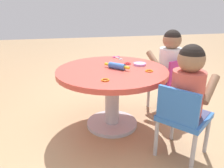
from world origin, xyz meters
TOP-DOWN VIEW (x-y plane):
  - ground_plane at (0.00, 0.00)m, footprint 10.00×10.00m
  - craft_table at (0.00, 0.00)m, footprint 0.91×0.91m
  - child_chair_left at (-0.51, -0.38)m, footprint 0.42×0.42m
  - seated_child_left at (-0.48, -0.41)m, footprint 0.43×0.44m
  - child_chair_right at (0.17, -0.61)m, footprint 0.38×0.38m
  - seated_child_right at (0.21, -0.60)m, footprint 0.41×0.37m
  - rolling_pin at (0.00, -0.04)m, footprint 0.18×0.18m
  - craft_scissors at (0.37, -0.12)m, footprint 0.14×0.08m
  - playdough_blob_0 at (0.08, -0.26)m, footprint 0.11×0.11m
  - cookie_cutter_0 at (-0.26, 0.10)m, footprint 0.06×0.06m
  - cookie_cutter_1 at (-0.12, -0.27)m, footprint 0.06×0.06m
  - cookie_cutter_2 at (0.13, -0.16)m, footprint 0.06×0.06m

SIDE VIEW (x-z plane):
  - ground_plane at x=0.00m, z-range 0.00..0.00m
  - child_chair_left at x=-0.51m, z-range 0.04..0.57m
  - child_chair_right at x=0.17m, z-range 0.04..0.57m
  - craft_table at x=0.00m, z-range 0.14..0.65m
  - craft_scissors at x=0.37m, z-range 0.51..0.52m
  - cookie_cutter_0 at x=-0.26m, z-range 0.51..0.52m
  - cookie_cutter_1 at x=-0.12m, z-range 0.51..0.52m
  - cookie_cutter_2 at x=0.13m, z-range 0.51..0.52m
  - playdough_blob_0 at x=0.08m, z-range 0.51..0.53m
  - seated_child_left at x=-0.48m, z-range 0.28..0.79m
  - seated_child_right at x=0.21m, z-range 0.28..0.79m
  - rolling_pin at x=0.00m, z-range 0.51..0.56m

